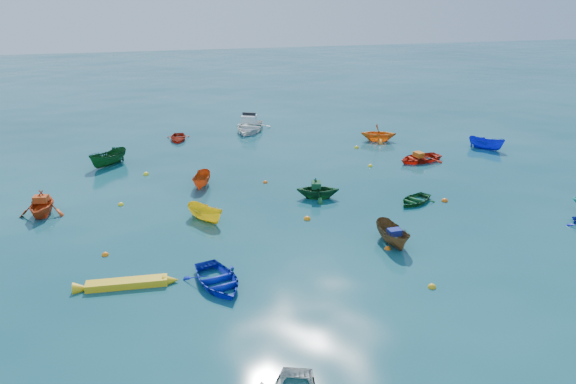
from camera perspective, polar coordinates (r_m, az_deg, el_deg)
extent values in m
plane|color=#093A47|center=(29.18, 2.26, -4.17)|extent=(160.00, 160.00, 0.00)
imported|color=#0D20AC|center=(24.68, -7.13, -9.36)|extent=(3.20, 3.89, 0.70)
imported|color=brown|center=(28.51, 10.54, -5.17)|extent=(1.21, 2.88, 1.10)
imported|color=#C94112|center=(34.18, -23.62, -2.13)|extent=(2.81, 3.15, 1.50)
imported|color=yellow|center=(30.92, -8.34, -2.88)|extent=(2.29, 2.67, 1.00)
imported|color=#114B20|center=(33.82, 12.71, -1.05)|extent=(3.11, 2.91, 0.52)
imported|color=#C54A12|center=(35.97, -8.71, 0.59)|extent=(1.66, 2.70, 0.98)
imported|color=#114A21|center=(33.71, 3.03, -0.61)|extent=(2.98, 2.73, 1.34)
imported|color=red|center=(41.52, 13.18, 3.07)|extent=(3.79, 3.09, 0.69)
imported|color=#101AC8|center=(45.95, 19.43, 4.14)|extent=(2.56, 2.72, 1.05)
imported|color=#AD230E|center=(46.71, -11.11, 5.22)|extent=(2.11, 2.79, 0.55)
imported|color=orange|center=(46.16, 9.13, 5.16)|extent=(3.42, 3.17, 1.47)
imported|color=#0F411A|center=(41.45, -17.69, 2.58)|extent=(3.06, 3.03, 1.21)
imported|color=white|center=(48.69, -3.93, 6.21)|extent=(4.72, 5.35, 1.52)
cube|color=navy|center=(28.09, 10.77, -4.02)|extent=(0.66, 0.51, 0.31)
cube|color=#C24013|center=(33.90, -23.82, -0.65)|extent=(0.81, 0.66, 0.36)
cube|color=#104322|center=(33.41, 2.89, 0.74)|extent=(0.71, 0.84, 0.35)
cube|color=#C75F14|center=(41.31, 13.13, 3.73)|extent=(0.69, 0.82, 0.34)
sphere|color=orange|center=(28.29, -18.06, -6.13)|extent=(0.34, 0.34, 0.34)
sphere|color=gold|center=(25.08, 14.40, -9.38)|extent=(0.36, 0.36, 0.36)
sphere|color=orange|center=(27.92, 10.08, -5.73)|extent=(0.31, 0.31, 0.31)
sphere|color=yellow|center=(38.82, -14.22, 1.71)|extent=(0.38, 0.38, 0.38)
sphere|color=orange|center=(30.75, 1.96, -2.80)|extent=(0.38, 0.38, 0.38)
sphere|color=yellow|center=(39.72, 8.35, 2.59)|extent=(0.33, 0.33, 0.33)
sphere|color=#F55F0D|center=(34.45, 15.63, -0.91)|extent=(0.38, 0.38, 0.38)
sphere|color=yellow|center=(34.04, -16.62, -1.29)|extent=(0.34, 0.34, 0.34)
sphere|color=orange|center=(36.18, -2.32, 0.95)|extent=(0.30, 0.30, 0.30)
sphere|color=yellow|center=(43.93, 6.98, 4.46)|extent=(0.36, 0.36, 0.36)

